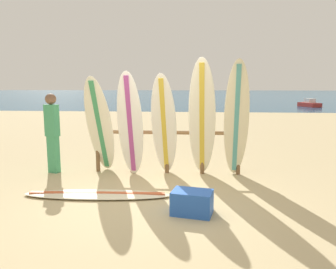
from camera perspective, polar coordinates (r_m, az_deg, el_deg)
ground_plane at (r=5.55m, az=-4.34°, el=-11.87°), size 120.00×120.00×0.00m
ocean_water at (r=63.16m, az=3.88°, el=7.00°), size 120.00×80.00×0.01m
surfboard_rack at (r=7.20m, az=-0.19°, el=-1.66°), size 3.23×0.09×1.06m
surfboard_leaning_far_left at (r=7.10m, az=-11.79°, el=1.38°), size 0.57×1.07×2.13m
surfboard_leaning_left at (r=6.79m, az=-6.58°, el=1.58°), size 0.55×0.67×2.22m
surfboard_leaning_center_left at (r=6.73m, az=-0.68°, el=1.36°), size 0.55×1.09×2.17m
surfboard_leaning_center at (r=6.73m, az=5.94°, el=2.59°), size 0.62×1.00×2.47m
surfboard_leaning_center_right at (r=6.79m, az=11.82°, el=2.38°), size 0.57×0.93×2.44m
surfboard_lying_on_sand at (r=5.98m, az=-12.26°, el=-10.17°), size 2.61×0.66×0.08m
beachgoer_standing at (r=7.61m, az=-19.51°, el=0.80°), size 0.32×0.26×1.75m
small_boat_offshore at (r=31.00m, az=23.42°, el=4.93°), size 1.57×2.23×0.71m
cooler_box at (r=5.07m, az=4.22°, el=-11.73°), size 0.67×0.51×0.36m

